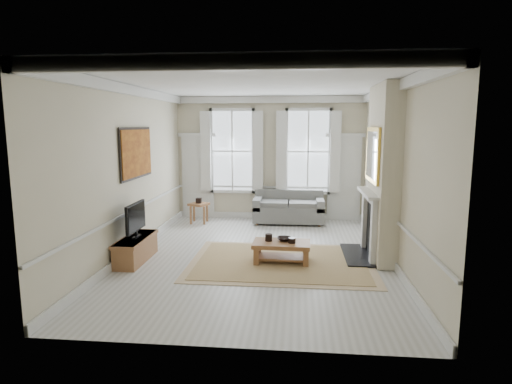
# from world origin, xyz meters

# --- Properties ---
(floor) EXTENTS (7.20, 7.20, 0.00)m
(floor) POSITION_xyz_m (0.00, 0.00, 0.00)
(floor) COLOR #B7B5AD
(floor) RESTS_ON ground
(ceiling) EXTENTS (7.20, 7.20, 0.00)m
(ceiling) POSITION_xyz_m (0.00, 0.00, 3.40)
(ceiling) COLOR white
(ceiling) RESTS_ON back_wall
(back_wall) EXTENTS (5.20, 0.00, 5.20)m
(back_wall) POSITION_xyz_m (0.00, 3.60, 1.70)
(back_wall) COLOR beige
(back_wall) RESTS_ON floor
(left_wall) EXTENTS (0.00, 7.20, 7.20)m
(left_wall) POSITION_xyz_m (-2.60, 0.00, 1.70)
(left_wall) COLOR beige
(left_wall) RESTS_ON floor
(right_wall) EXTENTS (0.00, 7.20, 7.20)m
(right_wall) POSITION_xyz_m (2.60, 0.00, 1.70)
(right_wall) COLOR beige
(right_wall) RESTS_ON floor
(window_left) EXTENTS (1.26, 0.20, 2.20)m
(window_left) POSITION_xyz_m (-1.05, 3.55, 1.90)
(window_left) COLOR #B2BCC6
(window_left) RESTS_ON back_wall
(window_right) EXTENTS (1.26, 0.20, 2.20)m
(window_right) POSITION_xyz_m (1.05, 3.55, 1.90)
(window_right) COLOR #B2BCC6
(window_right) RESTS_ON back_wall
(door_left) EXTENTS (0.90, 0.08, 2.30)m
(door_left) POSITION_xyz_m (-2.05, 3.56, 1.15)
(door_left) COLOR silver
(door_left) RESTS_ON floor
(door_right) EXTENTS (0.90, 0.08, 2.30)m
(door_right) POSITION_xyz_m (2.05, 3.56, 1.15)
(door_right) COLOR silver
(door_right) RESTS_ON floor
(painting) EXTENTS (0.05, 1.66, 1.06)m
(painting) POSITION_xyz_m (-2.56, 0.30, 2.05)
(painting) COLOR #C67722
(painting) RESTS_ON left_wall
(chimney_breast) EXTENTS (0.35, 1.70, 3.38)m
(chimney_breast) POSITION_xyz_m (2.43, 0.20, 1.70)
(chimney_breast) COLOR beige
(chimney_breast) RESTS_ON floor
(hearth) EXTENTS (0.55, 1.50, 0.05)m
(hearth) POSITION_xyz_m (2.00, 0.20, 0.03)
(hearth) COLOR black
(hearth) RESTS_ON floor
(fireplace) EXTENTS (0.21, 1.45, 1.33)m
(fireplace) POSITION_xyz_m (2.20, 0.20, 0.73)
(fireplace) COLOR silver
(fireplace) RESTS_ON floor
(mirror) EXTENTS (0.06, 1.26, 1.06)m
(mirror) POSITION_xyz_m (2.21, 0.20, 2.05)
(mirror) COLOR gold
(mirror) RESTS_ON chimney_breast
(sofa) EXTENTS (1.87, 0.91, 0.86)m
(sofa) POSITION_xyz_m (0.55, 3.11, 0.36)
(sofa) COLOR #5C5C5A
(sofa) RESTS_ON floor
(side_table) EXTENTS (0.58, 0.58, 0.54)m
(side_table) POSITION_xyz_m (-1.86, 2.83, 0.43)
(side_table) COLOR brown
(side_table) RESTS_ON floor
(rug) EXTENTS (3.50, 2.60, 0.02)m
(rug) POSITION_xyz_m (0.48, -0.34, 0.01)
(rug) COLOR #AA8158
(rug) RESTS_ON floor
(coffee_table) EXTENTS (1.11, 0.67, 0.41)m
(coffee_table) POSITION_xyz_m (0.48, -0.34, 0.33)
(coffee_table) COLOR brown
(coffee_table) RESTS_ON rug
(ceramic_pot_a) EXTENTS (0.14, 0.14, 0.14)m
(ceramic_pot_a) POSITION_xyz_m (0.23, -0.29, 0.48)
(ceramic_pot_a) COLOR black
(ceramic_pot_a) RESTS_ON coffee_table
(ceramic_pot_b) EXTENTS (0.14, 0.14, 0.10)m
(ceramic_pot_b) POSITION_xyz_m (0.68, -0.39, 0.46)
(ceramic_pot_b) COLOR black
(ceramic_pot_b) RESTS_ON coffee_table
(bowl) EXTENTS (0.29, 0.29, 0.07)m
(bowl) POSITION_xyz_m (0.53, -0.24, 0.44)
(bowl) COLOR black
(bowl) RESTS_ON coffee_table
(tv_stand) EXTENTS (0.42, 1.32, 0.47)m
(tv_stand) POSITION_xyz_m (-2.34, -0.51, 0.23)
(tv_stand) COLOR brown
(tv_stand) RESTS_ON floor
(tv) EXTENTS (0.08, 0.90, 0.68)m
(tv) POSITION_xyz_m (-2.32, -0.51, 0.86)
(tv) COLOR black
(tv) RESTS_ON tv_stand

